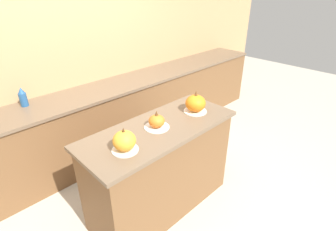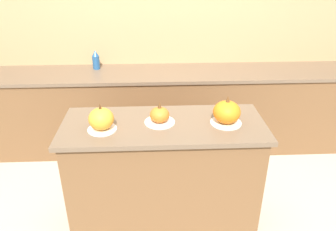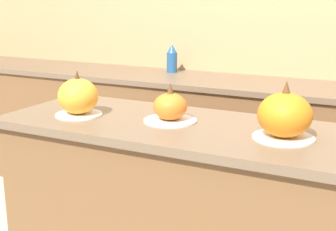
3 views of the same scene
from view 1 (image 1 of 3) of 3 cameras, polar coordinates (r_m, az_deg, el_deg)
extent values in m
plane|color=#BCB29E|center=(2.91, -1.45, -18.77)|extent=(12.00, 12.00, 0.00)
cube|color=tan|center=(3.43, -20.04, 11.49)|extent=(8.00, 0.06, 2.50)
cube|color=brown|center=(2.60, -1.56, -11.85)|extent=(1.43, 0.55, 0.90)
cube|color=brown|center=(2.33, -1.71, -2.88)|extent=(1.49, 0.61, 0.03)
cube|color=brown|center=(3.45, -15.50, -2.41)|extent=(6.00, 0.56, 0.88)
cube|color=brown|center=(3.26, -16.49, 4.58)|extent=(6.00, 0.60, 0.03)
cylinder|color=silver|center=(2.04, -9.31, -7.38)|extent=(0.21, 0.21, 0.01)
ellipsoid|color=orange|center=(2.00, -9.48, -5.44)|extent=(0.18, 0.18, 0.16)
cone|color=#4C2D14|center=(1.95, -9.69, -3.09)|extent=(0.02, 0.02, 0.04)
cylinder|color=silver|center=(2.31, -2.45, -2.53)|extent=(0.22, 0.22, 0.01)
ellipsoid|color=orange|center=(2.28, -2.48, -1.21)|extent=(0.14, 0.14, 0.11)
cone|color=brown|center=(2.25, -2.52, 0.51)|extent=(0.03, 0.03, 0.05)
cylinder|color=silver|center=(2.60, 5.92, 0.95)|extent=(0.23, 0.23, 0.01)
ellipsoid|color=orange|center=(2.57, 6.02, 2.68)|extent=(0.20, 0.20, 0.16)
cone|color=brown|center=(2.53, 6.13, 4.79)|extent=(0.03, 0.03, 0.05)
cylinder|color=#235184|center=(3.13, -28.94, 3.05)|extent=(0.08, 0.08, 0.14)
cone|color=#235184|center=(3.10, -29.37, 4.78)|extent=(0.07, 0.07, 0.06)
camera|label=2|loc=(1.44, 72.75, 7.15)|focal=35.00mm
camera|label=3|loc=(2.28, 48.03, 1.46)|focal=50.00mm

